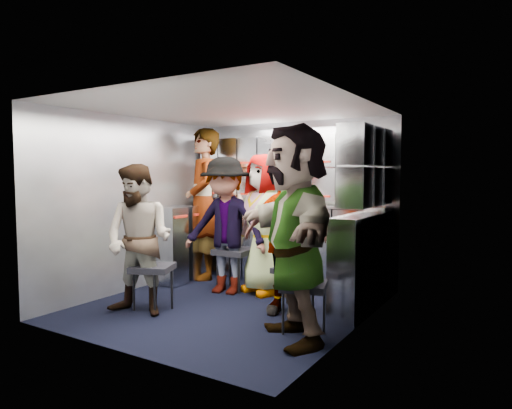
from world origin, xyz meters
The scene contains 29 objects.
floor centered at (0.00, 0.00, 0.00)m, with size 3.00×3.00×0.00m, color black.
wall_back centered at (0.00, 1.50, 1.05)m, with size 2.80×0.04×2.10m, color #989CA6.
wall_left centered at (-1.40, 0.00, 1.05)m, with size 0.04×3.00×2.10m, color #989CA6.
wall_right centered at (1.40, 0.00, 1.05)m, with size 0.04×3.00×2.10m, color #989CA6.
ceiling centered at (0.00, 0.00, 2.10)m, with size 2.80×3.00×0.02m, color silver.
cart_bank_back centered at (0.00, 1.29, 0.49)m, with size 2.68×0.38×0.99m, color #9BA0AA.
cart_bank_left centered at (-1.19, 0.56, 0.49)m, with size 0.38×0.76×0.99m, color #9BA0AA.
counter centered at (0.00, 1.29, 1.01)m, with size 2.68×0.42×0.03m, color #B5B8BD.
locker_bank_back centered at (0.00, 1.35, 1.49)m, with size 2.68×0.28×0.82m, color #9BA0AA.
locker_bank_right centered at (1.25, 0.70, 1.49)m, with size 0.28×1.00×0.82m, color #9BA0AA.
right_cabinet centered at (1.25, 0.60, 0.50)m, with size 0.28×1.20×1.00m, color #9BA0AA.
coffee_niche centered at (0.18, 1.41, 1.47)m, with size 0.46×0.16×0.84m, color black, non-canonical shape.
red_latch_strip centered at (0.00, 1.09, 0.88)m, with size 2.60×0.02×0.03m, color #A51F12.
jump_seat_near_left centered at (-0.59, -0.55, 0.42)m, with size 0.52×0.51×0.47m.
jump_seat_mid_left centered at (-0.35, 0.59, 0.44)m, with size 0.44×0.42×0.50m.
jump_seat_center centered at (0.04, 0.84, 0.44)m, with size 0.53×0.51×0.49m.
jump_seat_mid_right centered at (0.63, 0.27, 0.38)m, with size 0.41×0.40×0.43m.
jump_seat_near_right centered at (1.05, -0.36, 0.41)m, with size 0.48×0.46×0.46m.
attendant_standing centered at (-1.05, 0.90, 1.01)m, with size 0.74×0.48×2.02m, color black.
attendant_arc_a centered at (-0.59, -0.73, 0.76)m, with size 0.74×0.57×1.52m, color black.
attendant_arc_b centered at (-0.35, 0.41, 0.81)m, with size 1.04×0.60×1.61m, color black.
attendant_arc_c centered at (0.04, 0.66, 0.82)m, with size 0.80×0.52×1.64m, color black.
attendant_arc_d centered at (0.63, 0.09, 0.76)m, with size 0.90×0.37×1.53m, color black.
attendant_arc_e centered at (1.05, -0.54, 0.92)m, with size 1.71×0.54×1.84m, color black.
bottle_left centered at (-0.23, 1.24, 1.16)m, with size 0.07×0.07×0.25m, color white.
bottle_mid centered at (-0.14, 1.24, 1.15)m, with size 0.06×0.06×0.24m, color white.
bottle_right centered at (1.12, 1.24, 1.14)m, with size 0.06×0.06×0.23m, color white.
cup_left centered at (-0.67, 1.23, 1.08)m, with size 0.08×0.08×0.10m, color #CEB391.
cup_right centered at (0.75, 1.23, 1.08)m, with size 0.09×0.09×0.11m, color #CEB391.
Camera 1 is at (2.77, -3.95, 1.43)m, focal length 32.00 mm.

